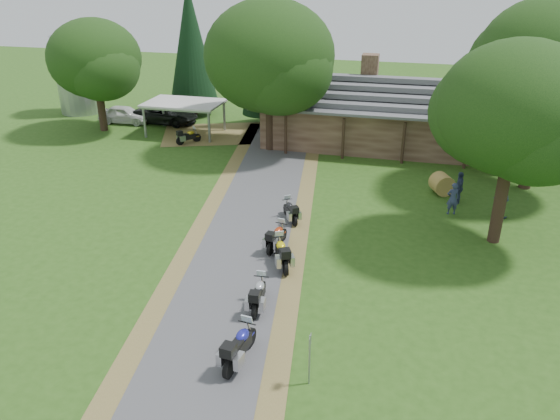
% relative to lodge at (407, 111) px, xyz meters
% --- Properties ---
extents(ground, '(120.00, 120.00, 0.00)m').
position_rel_lodge_xyz_m(ground, '(-6.00, -24.00, -2.45)').
color(ground, '#2A5116').
rests_on(ground, ground).
extents(driveway, '(51.95, 51.95, 0.00)m').
position_rel_lodge_xyz_m(driveway, '(-6.50, -20.00, -2.45)').
color(driveway, '#4F4F52').
rests_on(driveway, ground).
extents(lodge, '(21.40, 9.40, 4.90)m').
position_rel_lodge_xyz_m(lodge, '(0.00, 0.00, 0.00)').
color(lodge, '#503729').
rests_on(lodge, ground).
extents(silo, '(3.88, 3.88, 7.14)m').
position_rel_lodge_xyz_m(silo, '(-28.44, 2.37, 1.12)').
color(silo, gray).
rests_on(silo, ground).
extents(carport, '(5.83, 3.90, 2.52)m').
position_rel_lodge_xyz_m(carport, '(-16.73, -1.65, -1.19)').
color(carport, silver).
rests_on(carport, ground).
extents(car_white_sedan, '(2.49, 5.55, 1.83)m').
position_rel_lodge_xyz_m(car_white_sedan, '(-22.89, -0.00, -1.54)').
color(car_white_sedan, silver).
rests_on(car_white_sedan, ground).
extents(car_dark_suv, '(2.98, 6.07, 2.25)m').
position_rel_lodge_xyz_m(car_dark_suv, '(-19.57, 0.82, -1.32)').
color(car_dark_suv, black).
rests_on(car_dark_suv, ground).
extents(motorcycle_row_a, '(0.94, 2.17, 1.43)m').
position_rel_lodge_xyz_m(motorcycle_row_a, '(-4.38, -26.08, -1.73)').
color(motorcycle_row_a, '#202198').
rests_on(motorcycle_row_a, ground).
extents(motorcycle_row_b, '(0.77, 1.96, 1.31)m').
position_rel_lodge_xyz_m(motorcycle_row_b, '(-4.65, -22.87, -1.80)').
color(motorcycle_row_b, '#A2A3A9').
rests_on(motorcycle_row_b, ground).
extents(motorcycle_row_c, '(1.47, 2.13, 1.40)m').
position_rel_lodge_xyz_m(motorcycle_row_c, '(-4.55, -19.54, -1.75)').
color(motorcycle_row_c, yellow).
rests_on(motorcycle_row_c, ground).
extents(motorcycle_row_d, '(0.89, 1.95, 1.28)m').
position_rel_lodge_xyz_m(motorcycle_row_d, '(-5.17, -18.00, -1.81)').
color(motorcycle_row_d, '#BB3612').
rests_on(motorcycle_row_d, ground).
extents(motorcycle_row_e, '(1.41, 1.80, 1.20)m').
position_rel_lodge_xyz_m(motorcycle_row_e, '(-5.24, -14.91, -1.85)').
color(motorcycle_row_e, black).
rests_on(motorcycle_row_e, ground).
extents(motorcycle_carport_a, '(1.56, 1.74, 1.21)m').
position_rel_lodge_xyz_m(motorcycle_carport_a, '(-15.55, -3.93, -1.84)').
color(motorcycle_carport_a, gold).
rests_on(motorcycle_carport_a, ground).
extents(person_a, '(0.69, 0.58, 2.09)m').
position_rel_lodge_xyz_m(person_a, '(2.94, -12.04, -1.40)').
color(person_a, navy).
rests_on(person_a, ground).
extents(person_b, '(0.71, 0.62, 2.07)m').
position_rel_lodge_xyz_m(person_b, '(5.41, -11.75, -1.42)').
color(person_b, navy).
rests_on(person_b, ground).
extents(person_c, '(0.45, 0.62, 2.13)m').
position_rel_lodge_xyz_m(person_c, '(3.35, -10.35, -1.38)').
color(person_c, navy).
rests_on(person_c, ground).
extents(hay_bale, '(1.54, 1.49, 1.20)m').
position_rel_lodge_xyz_m(hay_bale, '(2.47, -9.26, -1.85)').
color(hay_bale, olive).
rests_on(hay_bale, ground).
extents(sign_post, '(0.34, 0.06, 1.90)m').
position_rel_lodge_xyz_m(sign_post, '(-1.90, -26.57, -1.50)').
color(sign_post, gray).
rests_on(sign_post, ground).
extents(oak_lodge_left, '(8.83, 8.83, 10.57)m').
position_rel_lodge_xyz_m(oak_lodge_left, '(-9.32, -3.84, 2.84)').
color(oak_lodge_left, black).
rests_on(oak_lodge_left, ground).
extents(oak_lodge_right, '(7.88, 7.88, 12.13)m').
position_rel_lodge_xyz_m(oak_lodge_right, '(7.35, -7.09, 3.62)').
color(oak_lodge_right, black).
rests_on(oak_lodge_right, ground).
extents(oak_driveway, '(7.03, 7.03, 10.53)m').
position_rel_lodge_xyz_m(oak_driveway, '(4.84, -14.76, 2.81)').
color(oak_driveway, black).
rests_on(oak_driveway, ground).
extents(oak_silo, '(7.01, 7.01, 9.07)m').
position_rel_lodge_xyz_m(oak_silo, '(-23.48, -2.34, 2.09)').
color(oak_silo, black).
rests_on(oak_silo, ground).
extents(cedar_near, '(3.52, 3.52, 11.23)m').
position_rel_lodge_xyz_m(cedar_near, '(-11.56, 2.51, 3.17)').
color(cedar_near, black).
rests_on(cedar_near, ground).
extents(cedar_far, '(4.15, 4.15, 10.99)m').
position_rel_lodge_xyz_m(cedar_far, '(-18.32, 4.16, 3.04)').
color(cedar_far, black).
rests_on(cedar_far, ground).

